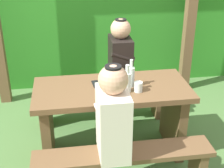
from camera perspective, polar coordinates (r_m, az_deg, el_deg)
ground_plane at (r=3.29m, az=0.00°, el=-11.65°), size 12.00×12.00×0.00m
hedge_backdrop at (r=4.84m, az=-3.78°, el=11.47°), size 6.40×1.10×1.61m
pergola_post_right at (r=4.22m, az=13.70°, el=12.79°), size 0.12×0.12×2.20m
picnic_table at (r=3.02m, az=0.00°, el=-4.35°), size 1.40×0.64×0.71m
bench_near at (r=2.62m, az=2.02°, el=-13.96°), size 1.40×0.24×0.45m
bench_far at (r=3.62m, az=-1.42°, el=-1.85°), size 1.40×0.24×0.45m
person_white_shirt at (r=2.35m, az=0.18°, el=-5.47°), size 0.25×0.35×0.72m
person_black_coat at (r=3.45m, az=1.48°, el=5.09°), size 0.25×0.35×0.72m
drinking_glass at (r=2.83m, az=4.64°, el=-0.50°), size 0.07×0.07×0.09m
bottle_left at (r=2.89m, az=3.37°, el=1.40°), size 0.06×0.06×0.26m
bottle_right at (r=2.80m, az=2.69°, el=0.51°), size 0.07×0.07×0.25m
cell_phone at (r=2.96m, az=-2.75°, el=0.02°), size 0.08×0.15×0.01m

